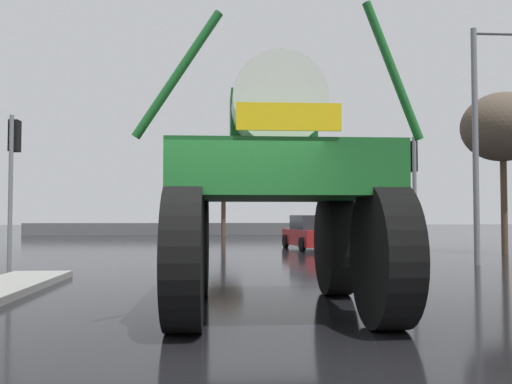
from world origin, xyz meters
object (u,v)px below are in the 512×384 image
sedan_ahead (312,233)px  bare_tree_right (503,128)px  streetlight_near_right (481,130)px  bare_tree_far_center (224,176)px  oversize_sprayer (274,191)px  traffic_signal_near_left (13,158)px  traffic_signal_near_right (412,174)px

sedan_ahead → bare_tree_right: bearing=-125.8°
streetlight_near_right → bare_tree_right: size_ratio=1.16×
bare_tree_far_center → oversize_sprayer: bearing=-88.7°
traffic_signal_near_left → traffic_signal_near_right: 10.75m
traffic_signal_near_left → traffic_signal_near_right: (10.74, 0.01, -0.35)m
bare_tree_right → traffic_signal_near_left: bearing=-160.3°
sedan_ahead → traffic_signal_near_right: (1.20, -9.54, 1.96)m
traffic_signal_near_left → bare_tree_right: size_ratio=0.66×
oversize_sprayer → bare_tree_far_center: bare_tree_far_center is taller
oversize_sprayer → bare_tree_right: bare_tree_right is taller
sedan_ahead → traffic_signal_near_right: traffic_signal_near_right is taller
oversize_sprayer → bare_tree_far_center: bearing=1.2°
streetlight_near_right → bare_tree_far_center: (-7.88, 22.18, 0.08)m
sedan_ahead → streetlight_near_right: size_ratio=0.58×
sedan_ahead → traffic_signal_near_left: size_ratio=1.04×
traffic_signal_near_right → bare_tree_right: size_ratio=0.58×
bare_tree_right → bare_tree_far_center: size_ratio=1.15×
sedan_ahead → traffic_signal_near_right: bearing=179.0°
oversize_sprayer → traffic_signal_near_left: (-6.33, 5.83, 1.10)m
sedan_ahead → bare_tree_far_center: (-3.90, 14.26, 3.52)m
sedan_ahead → traffic_signal_near_left: bearing=126.8°
oversize_sprayer → traffic_signal_near_right: size_ratio=1.41×
sedan_ahead → bare_tree_right: size_ratio=0.68×
oversize_sprayer → traffic_signal_near_right: (4.41, 5.84, 0.75)m
traffic_signal_near_left → traffic_signal_near_right: traffic_signal_near_left is taller
traffic_signal_near_right → bare_tree_right: 8.55m
traffic_signal_near_left → oversize_sprayer: bearing=-42.6°
traffic_signal_near_left → bare_tree_right: bare_tree_right is taller
sedan_ahead → traffic_signal_near_right: 9.82m
sedan_ahead → streetlight_near_right: (3.98, -7.92, 3.44)m
bare_tree_right → bare_tree_far_center: (-10.86, 17.90, -0.72)m
streetlight_near_right → bare_tree_right: 5.27m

